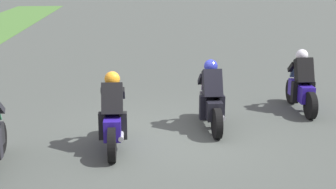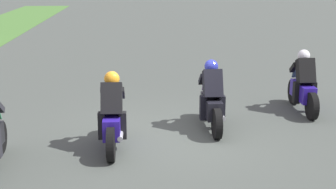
{
  "view_description": "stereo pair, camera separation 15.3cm",
  "coord_description": "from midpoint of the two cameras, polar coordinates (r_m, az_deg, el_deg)",
  "views": [
    {
      "loc": [
        -9.84,
        0.76,
        3.45
      ],
      "look_at": [
        0.04,
        -0.0,
        0.9
      ],
      "focal_mm": 53.27,
      "sensor_mm": 36.0,
      "label": 1
    },
    {
      "loc": [
        -9.85,
        0.61,
        3.45
      ],
      "look_at": [
        0.04,
        -0.0,
        0.9
      ],
      "focal_mm": 53.27,
      "sensor_mm": 36.0,
      "label": 2
    }
  ],
  "objects": [
    {
      "name": "rider_lane_a",
      "position": [
        12.57,
        15.57,
        0.89
      ],
      "size": [
        2.04,
        0.54,
        1.51
      ],
      "rotation": [
        0.0,
        0.0,
        -0.01
      ],
      "color": "black",
      "rests_on": "ground_plane"
    },
    {
      "name": "rider_lane_c",
      "position": [
        9.68,
        -5.91,
        -2.63
      ],
      "size": [
        2.04,
        0.54,
        1.51
      ],
      "rotation": [
        0.0,
        0.0,
        -0.01
      ],
      "color": "black",
      "rests_on": "ground_plane"
    },
    {
      "name": "rider_lane_b",
      "position": [
        10.87,
        5.41,
        -0.71
      ],
      "size": [
        2.04,
        0.54,
        1.51
      ],
      "rotation": [
        0.0,
        0.0,
        0.02
      ],
      "color": "black",
      "rests_on": "ground_plane"
    },
    {
      "name": "ground_plane",
      "position": [
        10.46,
        0.42,
        -4.84
      ],
      "size": [
        120.0,
        120.0,
        0.0
      ],
      "primitive_type": "plane",
      "color": "#424842"
    }
  ]
}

